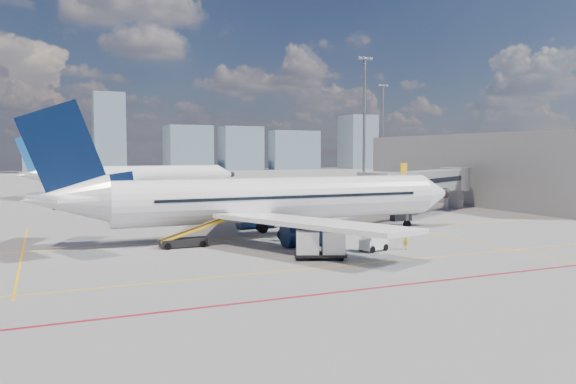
% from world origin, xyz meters
% --- Properties ---
extents(ground, '(420.00, 420.00, 0.00)m').
position_xyz_m(ground, '(0.00, 0.00, 0.00)').
color(ground, gray).
rests_on(ground, ground).
extents(apron_markings, '(90.00, 35.12, 0.01)m').
position_xyz_m(apron_markings, '(-0.58, -3.91, 0.01)').
color(apron_markings, '#FEB50D').
rests_on(apron_markings, ground).
extents(jet_bridge, '(23.55, 15.78, 6.30)m').
position_xyz_m(jet_bridge, '(23.51, 16.91, 3.74)').
color(jet_bridge, gray).
rests_on(jet_bridge, ground).
extents(terminal_block, '(10.00, 42.00, 10.00)m').
position_xyz_m(terminal_block, '(39.95, 26.00, 5.00)').
color(terminal_block, gray).
rests_on(terminal_block, ground).
extents(floodlight_mast_ne, '(3.20, 0.61, 25.45)m').
position_xyz_m(floodlight_mast_ne, '(38.00, 55.00, 13.59)').
color(floodlight_mast_ne, slate).
rests_on(floodlight_mast_ne, ground).
extents(floodlight_mast_far, '(3.20, 0.61, 25.45)m').
position_xyz_m(floodlight_mast_far, '(65.00, 90.00, 13.59)').
color(floodlight_mast_far, slate).
rests_on(floodlight_mast_far, ground).
extents(distant_skyline, '(247.11, 15.88, 30.57)m').
position_xyz_m(distant_skyline, '(0.19, 190.00, 10.65)').
color(distant_skyline, gray).
rests_on(distant_skyline, ground).
extents(main_aircraft, '(39.46, 34.39, 11.50)m').
position_xyz_m(main_aircraft, '(-0.86, 7.60, 3.22)').
color(main_aircraft, white).
rests_on(main_aircraft, ground).
extents(second_aircraft, '(37.26, 32.42, 10.96)m').
position_xyz_m(second_aircraft, '(-4.03, 61.64, 3.23)').
color(second_aircraft, white).
rests_on(second_aircraft, ground).
extents(baggage_tug, '(2.28, 1.75, 1.42)m').
position_xyz_m(baggage_tug, '(3.99, -2.10, 0.68)').
color(baggage_tug, white).
rests_on(baggage_tug, ground).
extents(cargo_dolly, '(3.90, 2.85, 1.96)m').
position_xyz_m(cargo_dolly, '(-1.06, -3.44, 1.07)').
color(cargo_dolly, black).
rests_on(cargo_dolly, ground).
extents(belt_loader, '(5.20, 1.54, 2.11)m').
position_xyz_m(belt_loader, '(-8.44, 5.30, 0.55)').
color(belt_loader, black).
rests_on(belt_loader, ground).
extents(ramp_worker, '(0.63, 0.72, 1.66)m').
position_xyz_m(ramp_worker, '(6.66, -2.56, 0.83)').
color(ramp_worker, yellow).
rests_on(ramp_worker, ground).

